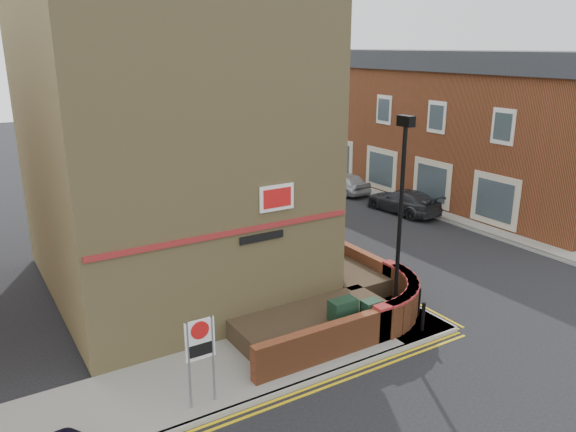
% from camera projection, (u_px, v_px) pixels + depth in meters
% --- Properties ---
extents(ground, '(120.00, 120.00, 0.00)m').
position_uv_depth(ground, '(379.00, 358.00, 15.44)').
color(ground, black).
rests_on(ground, ground).
extents(pavement_corner, '(13.00, 3.00, 0.12)m').
position_uv_depth(pavement_corner, '(241.00, 368.00, 14.89)').
color(pavement_corner, gray).
rests_on(pavement_corner, ground).
extents(pavement_main, '(2.00, 32.00, 0.12)m').
position_uv_depth(pavement_main, '(209.00, 208.00, 29.47)').
color(pavement_main, gray).
rests_on(pavement_main, ground).
extents(pavement_far, '(4.00, 40.00, 0.12)m').
position_uv_depth(pavement_far, '(405.00, 193.00, 32.52)').
color(pavement_far, gray).
rests_on(pavement_far, ground).
extents(kerb_side, '(13.00, 0.15, 0.12)m').
position_uv_depth(kerb_side, '(269.00, 396.00, 13.67)').
color(kerb_side, gray).
rests_on(kerb_side, ground).
extents(kerb_main_near, '(0.15, 32.00, 0.12)m').
position_uv_depth(kerb_main_near, '(226.00, 205.00, 29.97)').
color(kerb_main_near, gray).
rests_on(kerb_main_near, ground).
extents(kerb_main_far, '(0.15, 40.00, 0.12)m').
position_uv_depth(kerb_main_far, '(378.00, 198.00, 31.52)').
color(kerb_main_far, gray).
rests_on(kerb_main_far, ground).
extents(yellow_lines_side, '(13.00, 0.28, 0.01)m').
position_uv_depth(yellow_lines_side, '(274.00, 404.00, 13.48)').
color(yellow_lines_side, gold).
rests_on(yellow_lines_side, ground).
extents(yellow_lines_main, '(0.28, 32.00, 0.01)m').
position_uv_depth(yellow_lines_main, '(230.00, 206.00, 30.11)').
color(yellow_lines_main, gold).
rests_on(yellow_lines_main, ground).
extents(corner_building, '(8.95, 10.40, 13.60)m').
position_uv_depth(corner_building, '(165.00, 109.00, 18.72)').
color(corner_building, '#9B8652').
rests_on(corner_building, ground).
extents(garden_wall, '(6.80, 6.00, 1.20)m').
position_uv_depth(garden_wall, '(326.00, 322.00, 17.48)').
color(garden_wall, brown).
rests_on(garden_wall, ground).
extents(lamppost, '(0.25, 0.50, 6.30)m').
position_uv_depth(lamppost, '(400.00, 222.00, 16.24)').
color(lamppost, black).
rests_on(lamppost, pavement_corner).
extents(utility_cabinet_large, '(0.80, 0.45, 1.20)m').
position_uv_depth(utility_cabinet_large, '(343.00, 319.00, 16.14)').
color(utility_cabinet_large, '#16321E').
rests_on(utility_cabinet_large, pavement_corner).
extents(utility_cabinet_small, '(0.55, 0.40, 1.10)m').
position_uv_depth(utility_cabinet_small, '(371.00, 318.00, 16.31)').
color(utility_cabinet_small, '#16321E').
rests_on(utility_cabinet_small, pavement_corner).
extents(bollard_near, '(0.11, 0.11, 0.90)m').
position_uv_depth(bollard_near, '(423.00, 316.00, 16.60)').
color(bollard_near, black).
rests_on(bollard_near, pavement_corner).
extents(bollard_far, '(0.11, 0.11, 0.90)m').
position_uv_depth(bollard_far, '(419.00, 302.00, 17.55)').
color(bollard_far, black).
rests_on(bollard_far, pavement_corner).
extents(zone_sign, '(0.72, 0.07, 2.20)m').
position_uv_depth(zone_sign, '(200.00, 346.00, 12.86)').
color(zone_sign, slate).
rests_on(zone_sign, pavement_corner).
extents(far_terrace, '(5.40, 30.40, 8.00)m').
position_uv_depth(far_terrace, '(383.00, 115.00, 35.38)').
color(far_terrace, brown).
rests_on(far_terrace, ground).
extents(far_terrace_cream, '(5.40, 12.40, 8.00)m').
position_uv_depth(far_terrace_cream, '(235.00, 92.00, 52.49)').
color(far_terrace_cream, beige).
rests_on(far_terrace_cream, ground).
extents(tree_near, '(3.64, 3.65, 6.70)m').
position_uv_depth(tree_near, '(222.00, 124.00, 26.52)').
color(tree_near, '#382B1E').
rests_on(tree_near, pavement_main).
extents(tree_mid, '(4.03, 4.03, 7.42)m').
position_uv_depth(tree_mid, '(163.00, 100.00, 32.90)').
color(tree_mid, '#382B1E').
rests_on(tree_mid, pavement_main).
extents(tree_far, '(3.81, 3.81, 7.00)m').
position_uv_depth(tree_far, '(125.00, 95.00, 39.50)').
color(tree_far, '#382B1E').
rests_on(tree_far, pavement_main).
extents(traffic_light_assembly, '(0.20, 0.16, 4.20)m').
position_uv_depth(traffic_light_assembly, '(156.00, 134.00, 36.21)').
color(traffic_light_assembly, black).
rests_on(traffic_light_assembly, pavement_main).
extents(silver_car_near, '(1.97, 4.62, 1.48)m').
position_uv_depth(silver_car_near, '(285.00, 202.00, 28.07)').
color(silver_car_near, '#AEB0B6').
rests_on(silver_car_near, ground).
extents(red_car_main, '(3.81, 5.10, 1.29)m').
position_uv_depth(red_car_main, '(215.00, 181.00, 32.87)').
color(red_car_main, maroon).
rests_on(red_car_main, ground).
extents(grey_car_far, '(2.02, 4.33, 1.22)m').
position_uv_depth(grey_car_far, '(403.00, 201.00, 28.73)').
color(grey_car_far, '#27282C').
rests_on(grey_car_far, ground).
extents(silver_car_far, '(1.70, 3.81, 1.27)m').
position_uv_depth(silver_car_far, '(342.00, 182.00, 32.61)').
color(silver_car_far, '#A3A7AA').
rests_on(silver_car_far, ground).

